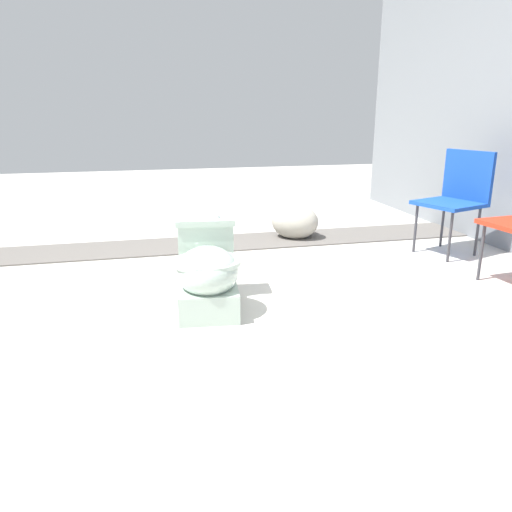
# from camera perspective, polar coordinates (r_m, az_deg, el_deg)

# --- Properties ---
(ground_plane) EXTENTS (14.00, 14.00, 0.00)m
(ground_plane) POSITION_cam_1_polar(r_m,az_deg,el_deg) (3.27, -5.03, -4.33)
(ground_plane) COLOR beige
(gravel_strip) EXTENTS (0.56, 8.00, 0.01)m
(gravel_strip) POSITION_cam_1_polar(r_m,az_deg,el_deg) (4.50, -1.08, 1.67)
(gravel_strip) COLOR #605B56
(gravel_strip) RESTS_ON ground
(toilet) EXTENTS (0.67, 0.44, 0.52)m
(toilet) POSITION_cam_1_polar(r_m,az_deg,el_deg) (2.99, -5.60, -1.86)
(toilet) COLOR #B2C6B7
(toilet) RESTS_ON ground
(folding_chair_left) EXTENTS (0.56, 0.56, 0.83)m
(folding_chair_left) POSITION_cam_1_polar(r_m,az_deg,el_deg) (4.40, 22.11, 6.86)
(folding_chair_left) COLOR #1947B2
(folding_chair_left) RESTS_ON ground
(boulder_near) EXTENTS (0.50, 0.54, 0.32)m
(boulder_near) POSITION_cam_1_polar(r_m,az_deg,el_deg) (4.60, 4.46, 3.95)
(boulder_near) COLOR #ADA899
(boulder_near) RESTS_ON ground
(boulder_far) EXTENTS (0.42, 0.44, 0.20)m
(boulder_far) POSITION_cam_1_polar(r_m,az_deg,el_deg) (4.67, 4.94, 3.37)
(boulder_far) COLOR #B7B2AD
(boulder_far) RESTS_ON ground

